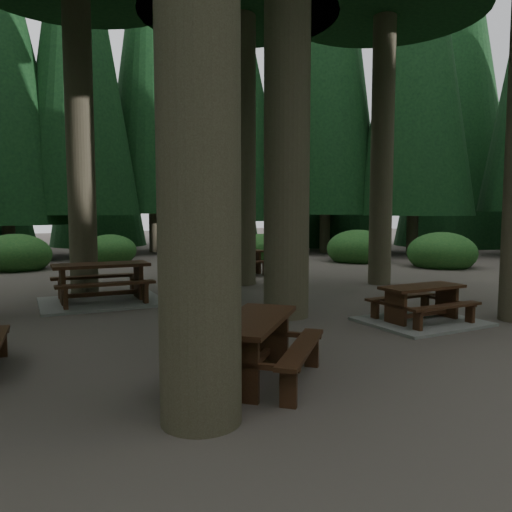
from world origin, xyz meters
TOP-DOWN VIEW (x-y plane):
  - ground at (0.00, 0.00)m, footprint 80.00×80.00m
  - picnic_table_a at (2.39, -1.63)m, footprint 2.16×1.87m
  - picnic_table_c at (-1.56, 3.55)m, footprint 2.83×2.48m
  - picnic_table_d at (3.43, 5.89)m, footprint 1.84×1.54m
  - picnic_table_e at (-1.74, -2.34)m, footprint 2.19×2.14m
  - shrub_ring at (0.70, 0.75)m, footprint 23.86×24.64m

SIDE VIEW (x-z plane):
  - ground at x=0.00m, z-range 0.00..0.00m
  - picnic_table_a at x=2.39m, z-range -0.12..0.54m
  - picnic_table_c at x=-1.56m, z-range -0.13..0.73m
  - shrub_ring at x=0.70m, z-range -0.35..1.15m
  - picnic_table_d at x=3.43m, z-range 0.12..0.86m
  - picnic_table_e at x=-1.74m, z-range 0.12..0.86m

